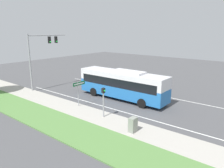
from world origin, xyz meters
The scene contains 10 objects.
ground_plane centered at (0.00, 0.00, 0.00)m, with size 80.00×80.00×0.00m, color #4C4C4F.
sidewalk centered at (-6.20, 0.00, 0.06)m, with size 2.80×80.00×0.12m.
grass_verge centered at (-9.40, 0.00, 0.05)m, with size 3.60×80.00×0.10m.
lane_divider_near centered at (-3.60, 0.00, 0.00)m, with size 0.14×30.00×0.01m.
lane_divider_far centered at (3.60, 0.00, 0.00)m, with size 0.14×30.00×0.01m.
bus centered at (-0.33, 2.51, 1.87)m, with size 2.59×10.94×3.41m.
signal_gantry centered at (-3.37, 13.56, 5.19)m, with size 5.99×0.41×7.36m.
pedestrian_signal centered at (-5.91, 0.50, 1.94)m, with size 0.28×0.34×2.83m.
street_sign centered at (-5.25, 4.45, 1.94)m, with size 1.62×0.08×2.70m.
utility_cabinet centered at (-6.79, -3.26, 0.71)m, with size 0.67×0.48×1.17m.
Camera 1 is at (-19.96, -11.76, 7.88)m, focal length 35.00 mm.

